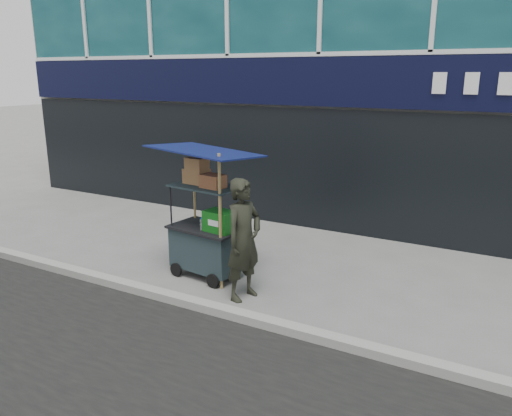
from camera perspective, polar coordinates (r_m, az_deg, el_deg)
The scene contains 4 objects.
ground at distance 7.04m, azimuth -5.82°, elevation -10.70°, with size 80.00×80.00×0.00m, color slate.
curb at distance 6.87m, azimuth -6.79°, elevation -10.87°, with size 80.00×0.18×0.12m, color gray.
vendor_cart at distance 7.67m, azimuth -5.54°, elevation -2.71°, with size 1.62×1.24×2.04m.
vendor_man at distance 6.85m, azimuth -1.41°, elevation -3.64°, with size 0.62×0.41×1.71m, color black.
Camera 1 is at (3.66, -5.18, 3.07)m, focal length 35.00 mm.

